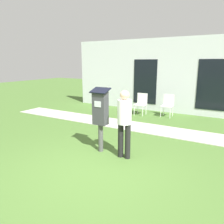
{
  "coord_description": "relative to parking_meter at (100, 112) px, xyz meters",
  "views": [
    {
      "loc": [
        2.33,
        -3.3,
        2.18
      ],
      "look_at": [
        -0.15,
        0.97,
        1.05
      ],
      "focal_mm": 35.0,
      "sensor_mm": 36.0,
      "label": 1
    }
  ],
  "objects": [
    {
      "name": "sidewalk",
      "position": [
        0.49,
        2.39,
        -1.01
      ],
      "size": [
        12.0,
        1.1,
        0.02
      ],
      "color": "#B7B2A8",
      "rests_on": "ground"
    },
    {
      "name": "person_standing",
      "position": [
        0.67,
        -0.04,
        -0.09
      ],
      "size": [
        0.32,
        0.32,
        1.58
      ],
      "rotation": [
        0.0,
        0.0,
        -0.57
      ],
      "color": "black",
      "rests_on": "ground"
    },
    {
      "name": "outdoor_chair_middle",
      "position": [
        0.39,
        4.42,
        -0.49
      ],
      "size": [
        0.44,
        0.44,
        0.9
      ],
      "rotation": [
        0.0,
        0.0,
        -0.27
      ],
      "color": "white",
      "rests_on": "ground"
    },
    {
      "name": "ground_plane",
      "position": [
        0.49,
        -0.99,
        -1.02
      ],
      "size": [
        40.0,
        40.0,
        0.0
      ],
      "primitive_type": "plane",
      "color": "#476B2D"
    },
    {
      "name": "outdoor_chair_left",
      "position": [
        -0.67,
        4.18,
        -0.49
      ],
      "size": [
        0.44,
        0.44,
        0.9
      ],
      "rotation": [
        0.0,
        0.0,
        0.4
      ],
      "color": "white",
      "rests_on": "ground"
    },
    {
      "name": "building_facade",
      "position": [
        0.49,
        5.25,
        0.58
      ],
      "size": [
        10.0,
        0.26,
        3.2
      ],
      "color": "silver",
      "rests_on": "ground"
    },
    {
      "name": "parking_meter",
      "position": [
        0.0,
        0.0,
        0.0
      ],
      "size": [
        0.44,
        0.31,
        1.59
      ],
      "color": "#4C4C4C",
      "rests_on": "ground"
    }
  ]
}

